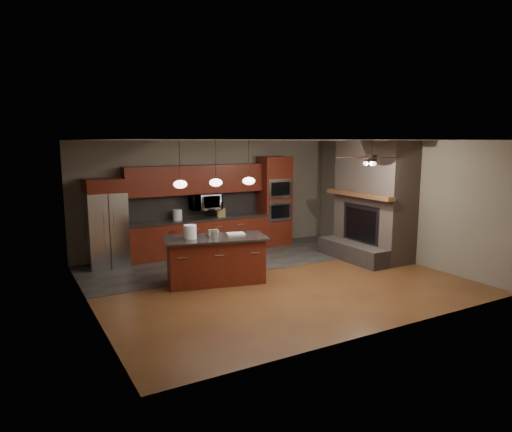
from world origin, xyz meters
TOP-DOWN VIEW (x-y plane):
  - ground at (0.00, 0.00)m, footprint 7.00×7.00m
  - ceiling at (0.00, 0.00)m, footprint 7.00×6.00m
  - back_wall at (0.00, 3.00)m, footprint 7.00×0.02m
  - right_wall at (3.50, 0.00)m, footprint 0.02×6.00m
  - left_wall at (-3.50, 0.00)m, footprint 0.02×6.00m
  - slate_tile_patch at (0.00, 1.80)m, footprint 7.00×2.40m
  - fireplace_column at (3.04, 0.40)m, footprint 1.30×2.10m
  - back_cabinetry at (-0.48, 2.74)m, footprint 3.59×0.64m
  - oven_tower at (1.70, 2.69)m, footprint 0.80×0.63m
  - microwave at (-0.27, 2.75)m, footprint 0.73×0.41m
  - refrigerator at (-2.70, 2.62)m, footprint 0.84×0.75m
  - kitchen_island at (-1.07, 0.38)m, footprint 2.16×1.35m
  - white_bucket at (-1.55, 0.48)m, footprint 0.33×0.33m
  - paint_can at (-1.12, 0.36)m, footprint 0.23×0.23m
  - paint_tray at (-0.62, 0.39)m, footprint 0.39×0.31m
  - cardboard_box at (-1.05, 0.51)m, footprint 0.20×0.16m
  - counter_bucket at (-1.02, 2.70)m, footprint 0.23×0.23m
  - counter_box at (0.11, 2.65)m, footprint 0.23×0.20m
  - pendant_left at (-1.65, 0.70)m, footprint 0.26×0.26m
  - pendant_center at (-0.90, 0.70)m, footprint 0.26×0.26m
  - pendant_right at (-0.15, 0.70)m, footprint 0.26×0.26m
  - ceiling_fan at (1.80, -0.80)m, footprint 1.27×1.33m

SIDE VIEW (x-z plane):
  - ground at x=0.00m, z-range 0.00..0.00m
  - slate_tile_patch at x=0.00m, z-range 0.00..0.01m
  - kitchen_island at x=-1.07m, z-range 0.01..0.93m
  - back_cabinetry at x=-0.48m, z-range -0.21..1.99m
  - paint_tray at x=-0.62m, z-range 0.92..0.95m
  - cardboard_box at x=-1.05m, z-range 0.92..1.04m
  - paint_can at x=-1.12m, z-range 0.92..1.05m
  - refrigerator at x=-2.70m, z-range 0.00..1.98m
  - counter_box at x=0.11m, z-range 0.90..1.12m
  - counter_bucket at x=-1.02m, z-range 0.90..1.15m
  - white_bucket at x=-1.55m, z-range 0.92..1.19m
  - oven_tower at x=1.70m, z-range 0.00..2.38m
  - fireplace_column at x=3.04m, z-range -0.10..2.70m
  - microwave at x=-0.27m, z-range 1.05..1.55m
  - back_wall at x=0.00m, z-range 0.00..2.80m
  - right_wall at x=3.50m, z-range 0.00..2.80m
  - left_wall at x=-3.50m, z-range 0.00..2.80m
  - pendant_left at x=-1.65m, z-range 1.51..2.42m
  - pendant_center at x=-0.90m, z-range 1.51..2.42m
  - pendant_right at x=-0.15m, z-range 1.51..2.42m
  - ceiling_fan at x=1.80m, z-range 2.25..2.66m
  - ceiling at x=0.00m, z-range 2.79..2.81m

